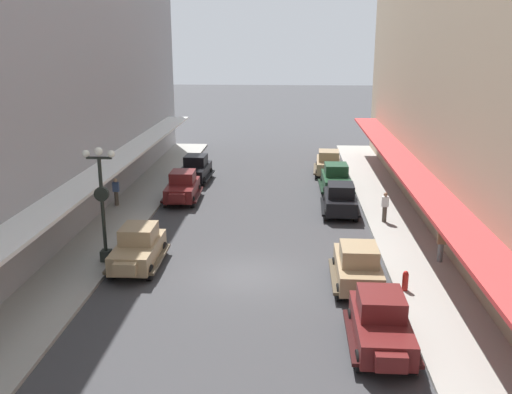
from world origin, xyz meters
The scene contains 16 objects.
ground_plane centered at (0.00, 0.00, 0.00)m, with size 200.00×200.00×0.00m, color #38383A.
sidewalk_left centered at (-7.50, 0.00, 0.07)m, with size 3.00×60.00×0.15m, color #99968E.
sidewalk_right centered at (7.50, 0.00, 0.07)m, with size 3.00×60.00×0.15m, color #99968E.
parked_car_0 centered at (-4.86, 16.18, 0.94)m, with size 2.27×4.31×1.84m.
parked_car_1 centered at (-4.85, 0.63, 0.94)m, with size 2.16×4.27×1.84m.
parked_car_2 centered at (4.75, -5.66, 0.94)m, with size 2.17×4.27×1.84m.
parked_car_3 centered at (4.54, -0.86, 0.94)m, with size 2.18×4.27×1.84m.
parked_car_4 centered at (4.63, 9.07, 0.94)m, with size 2.23×4.29×1.84m.
parked_car_5 centered at (4.75, 13.90, 0.94)m, with size 2.20×4.28×1.84m.
parked_car_6 centered at (4.55, 18.83, 0.94)m, with size 2.31×4.32×1.84m.
parked_car_7 centered at (-4.86, 11.24, 0.94)m, with size 2.25×4.30×1.84m.
lamp_post_with_clock centered at (-6.40, 0.90, 2.99)m, with size 1.42×0.44×5.16m.
fire_hydrant centered at (6.35, -1.43, 0.56)m, with size 0.24×0.24×0.82m.
pedestrian_0 centered at (-8.51, 9.57, 0.99)m, with size 0.36×0.24×1.64m.
pedestrian_1 centered at (8.47, 1.71, 1.01)m, with size 0.36×0.28×1.67m.
pedestrian_2 centered at (6.88, 7.34, 0.99)m, with size 0.36×0.24×1.64m.
Camera 1 is at (1.74, -22.67, 9.83)m, focal length 40.35 mm.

